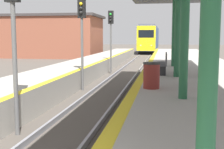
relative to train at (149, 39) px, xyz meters
The scene contains 7 objects.
train is the anchor object (origin of this frame).
signal_near 46.68m from the train, 91.58° to the right, with size 0.36×0.31×4.38m.
signal_mid 39.67m from the train, 91.96° to the right, with size 0.36×0.31×4.38m.
signal_far 32.65m from the train, 92.03° to the right, with size 0.36×0.31×4.38m.
trash_bin 44.34m from the train, 87.22° to the right, with size 0.55×0.55×0.84m.
bench 40.31m from the train, 86.43° to the right, with size 0.44×1.79×0.92m.
station_building 20.37m from the train, 127.68° to the right, with size 14.18×7.80×5.25m.
Camera 1 is at (2.53, -2.32, 2.61)m, focal length 50.00 mm.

